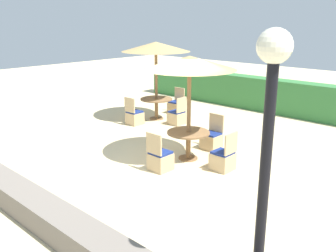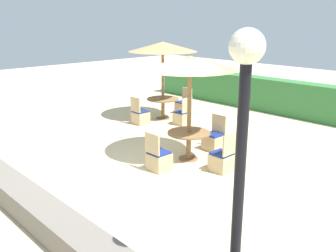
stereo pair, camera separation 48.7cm
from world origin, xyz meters
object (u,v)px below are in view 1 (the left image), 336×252
parasol_back_left (156,47)px  patio_chair_back_left_south (134,117)px  patio_chair_back_left_north (176,106)px  lamp_post (269,124)px  patio_chair_center_east (223,159)px  patio_chair_center_north (212,139)px  patio_chair_back_left_east (177,117)px  patio_chair_center_south (160,159)px  parasol_center (190,63)px  round_table_center (188,138)px  round_table_back_left (156,103)px

parasol_back_left → patio_chair_back_left_south: bearing=-91.9°
patio_chair_back_left_south → patio_chair_back_left_north: same height
lamp_post → patio_chair_center_east: 4.85m
patio_chair_center_north → patio_chair_back_left_east: bearing=-27.0°
patio_chair_center_south → parasol_center: bearing=89.6°
round_table_center → patio_chair_back_left_south: bearing=160.1°
parasol_back_left → parasol_center: (3.30, -2.21, -0.09)m
round_table_back_left → parasol_back_left: bearing=90.0°
parasol_center → round_table_center: parasol_center is taller
lamp_post → parasol_back_left: size_ratio=1.26×
parasol_center → round_table_center: 1.83m
round_table_center → patio_chair_center_south: 1.05m
patio_chair_back_left_north → parasol_center: bearing=135.5°
patio_chair_center_south → parasol_back_left: bearing=135.7°
parasol_center → patio_chair_center_east: parasol_center is taller
patio_chair_back_left_north → patio_chair_back_left_east: bearing=132.9°
parasol_back_left → patio_chair_center_north: (3.28, -1.21, -2.21)m
patio_chair_back_left_east → patio_chair_center_south: (2.30, -3.18, 0.00)m
lamp_post → patio_chair_back_left_north: 10.02m
patio_chair_back_left_east → patio_chair_back_left_north: size_ratio=1.00×
parasol_back_left → patio_chair_center_south: 5.10m
lamp_post → patio_chair_back_left_south: size_ratio=3.57×
parasol_center → patio_chair_back_left_north: bearing=135.5°
patio_chair_center_east → round_table_back_left: bearing=63.1°
parasol_center → round_table_center: (-0.00, 0.00, -1.83)m
patio_chair_back_left_east → parasol_center: parasol_center is taller
lamp_post → round_table_back_left: size_ratio=3.00×
round_table_back_left → patio_chair_back_left_east: (0.99, -0.04, -0.32)m
patio_chair_back_left_east → lamp_post: bearing=-131.9°
lamp_post → patio_chair_center_east: bearing=129.9°
patio_chair_back_left_north → lamp_post: bearing=137.3°
parasol_back_left → parasol_center: bearing=-33.8°
parasol_back_left → patio_chair_back_left_south: (-0.03, -1.01, -2.21)m
lamp_post → patio_chair_center_south: bearing=148.7°
round_table_back_left → patio_chair_back_left_north: patio_chair_back_left_north is taller
patio_chair_center_east → patio_chair_center_south: same height
patio_chair_back_left_north → parasol_center: size_ratio=0.36×
parasol_back_left → patio_chair_back_left_north: size_ratio=2.84×
lamp_post → patio_chair_back_left_north: lamp_post is taller
round_table_center → patio_chair_center_east: 1.09m
patio_chair_back_left_north → parasol_center: 5.14m
patio_chair_back_left_south → patio_chair_center_east: 4.55m
patio_chair_back_left_north → patio_chair_center_south: size_ratio=1.00×
patio_chair_back_left_south → round_table_center: bearing=-19.9°
patio_chair_back_left_east → patio_chair_back_left_south: same height
patio_chair_back_left_east → patio_chair_center_east: size_ratio=1.00×
patio_chair_back_left_south → round_table_center: size_ratio=0.88×
patio_chair_center_north → patio_chair_center_south: 2.01m
lamp_post → patio_chair_center_north: lamp_post is taller
patio_chair_back_left_north → patio_chair_center_east: same height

